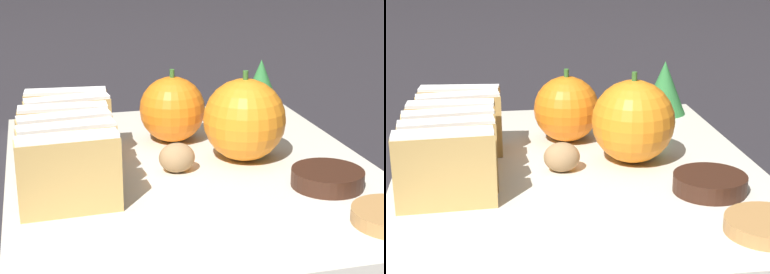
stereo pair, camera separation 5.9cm
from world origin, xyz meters
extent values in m
plane|color=#28262B|center=(0.00, 0.00, 0.00)|extent=(6.00, 6.00, 0.00)
cube|color=silver|center=(0.00, 0.00, 0.01)|extent=(0.34, 0.41, 0.01)
cube|color=tan|center=(-0.12, -0.07, 0.04)|extent=(0.08, 0.02, 0.06)
cube|color=white|center=(-0.12, -0.07, 0.07)|extent=(0.08, 0.02, 0.00)
cube|color=tan|center=(-0.12, -0.04, 0.04)|extent=(0.08, 0.03, 0.06)
cube|color=white|center=(-0.12, -0.04, 0.07)|extent=(0.08, 0.03, 0.00)
cube|color=tan|center=(-0.12, -0.02, 0.04)|extent=(0.08, 0.03, 0.06)
cube|color=white|center=(-0.12, -0.02, 0.07)|extent=(0.08, 0.03, 0.00)
cube|color=tan|center=(-0.11, 0.01, 0.04)|extent=(0.08, 0.02, 0.06)
cube|color=white|center=(-0.11, 0.01, 0.07)|extent=(0.08, 0.02, 0.00)
cube|color=tan|center=(-0.11, 0.04, 0.04)|extent=(0.08, 0.03, 0.06)
cube|color=white|center=(-0.11, 0.04, 0.07)|extent=(0.08, 0.03, 0.00)
cube|color=tan|center=(-0.11, 0.07, 0.04)|extent=(0.08, 0.03, 0.06)
cube|color=white|center=(-0.11, 0.07, 0.07)|extent=(0.08, 0.03, 0.00)
sphere|color=orange|center=(0.05, 0.01, 0.05)|extent=(0.08, 0.08, 0.08)
cylinder|color=#38702D|center=(0.05, 0.01, 0.09)|extent=(0.01, 0.01, 0.01)
sphere|color=orange|center=(0.00, 0.08, 0.05)|extent=(0.07, 0.07, 0.07)
cylinder|color=#38702D|center=(0.00, 0.08, 0.08)|extent=(0.01, 0.01, 0.01)
ellipsoid|color=#9E7A51|center=(-0.02, -0.01, 0.03)|extent=(0.03, 0.03, 0.03)
cylinder|color=#381E14|center=(0.10, -0.07, 0.02)|extent=(0.06, 0.06, 0.02)
cylinder|color=#B27F47|center=(0.12, -0.15, 0.02)|extent=(0.06, 0.06, 0.01)
cone|color=#2D7538|center=(0.13, 0.17, 0.04)|extent=(0.05, 0.05, 0.06)
camera|label=1|loc=(-0.14, -0.54, 0.22)|focal=60.00mm
camera|label=2|loc=(-0.08, -0.55, 0.22)|focal=60.00mm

